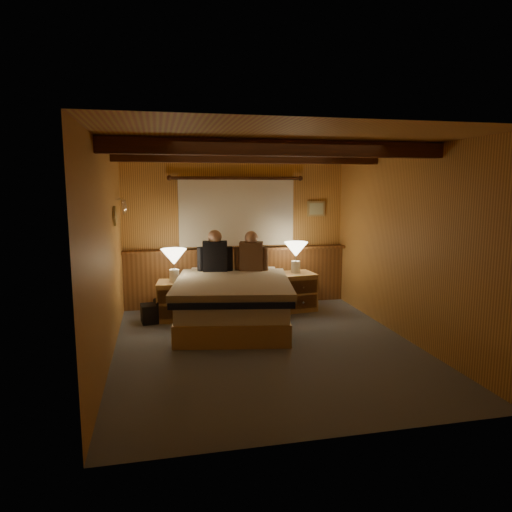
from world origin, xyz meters
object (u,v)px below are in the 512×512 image
object	(u,v)px
lamp_left	(174,259)
person_left	(215,254)
bed	(233,301)
lamp_right	(296,251)
duffel_bag	(157,312)
nightstand_right	(296,291)
person_right	(251,254)
nightstand_left	(176,301)

from	to	relation	value
lamp_left	person_left	bearing A→B (deg)	15.19
bed	person_left	bearing A→B (deg)	114.07
lamp_right	duffel_bag	world-z (taller)	lamp_right
bed	duffel_bag	world-z (taller)	bed
bed	person_left	size ratio (longest dim) A/B	3.38
nightstand_right	duffel_bag	distance (m)	2.16
nightstand_right	lamp_right	size ratio (longest dim) A/B	1.22
lamp_left	lamp_right	size ratio (longest dim) A/B	1.00
person_left	person_right	size ratio (longest dim) A/B	1.04
lamp_right	person_left	size ratio (longest dim) A/B	0.75
person_right	lamp_left	bearing A→B (deg)	-159.40
lamp_right	lamp_left	bearing A→B (deg)	-174.18
duffel_bag	nightstand_left	bearing A→B (deg)	5.15
nightstand_right	lamp_right	distance (m)	0.63
nightstand_left	duffel_bag	size ratio (longest dim) A/B	1.17
lamp_left	duffel_bag	size ratio (longest dim) A/B	1.00
nightstand_left	lamp_left	bearing A→B (deg)	-161.14
nightstand_left	person_right	world-z (taller)	person_right
nightstand_left	nightstand_right	size ratio (longest dim) A/B	0.96
person_left	duffel_bag	bearing A→B (deg)	-158.15
nightstand_right	duffel_bag	size ratio (longest dim) A/B	1.23
lamp_right	duffel_bag	xyz separation A→B (m)	(-2.14, -0.26, -0.78)
person_left	person_right	world-z (taller)	person_left
bed	lamp_right	xyz separation A→B (m)	(1.11, 0.67, 0.58)
bed	person_left	distance (m)	0.88
nightstand_right	lamp_left	size ratio (longest dim) A/B	1.23
duffel_bag	person_left	bearing A→B (deg)	6.06
nightstand_right	person_right	world-z (taller)	person_right
duffel_bag	person_right	bearing A→B (deg)	-1.84
bed	person_left	xyz separation A→B (m)	(-0.16, 0.64, 0.57)
bed	nightstand_left	size ratio (longest dim) A/B	3.89
nightstand_left	person_right	xyz separation A→B (m)	(1.14, 0.11, 0.63)
lamp_right	person_right	size ratio (longest dim) A/B	0.77
nightstand_right	duffel_bag	world-z (taller)	nightstand_right
bed	nightstand_right	distance (m)	1.28
nightstand_left	person_right	bearing A→B (deg)	11.82
nightstand_left	person_left	distance (m)	0.89
person_right	duffel_bag	distance (m)	1.62
bed	nightstand_right	bearing A→B (deg)	39.32
nightstand_left	duffel_bag	bearing A→B (deg)	-159.53
nightstand_right	lamp_right	world-z (taller)	lamp_right
duffel_bag	nightstand_right	bearing A→B (deg)	-3.10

